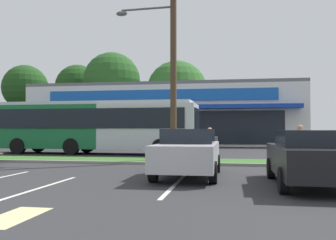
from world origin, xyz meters
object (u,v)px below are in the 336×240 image
pedestrian_near_bench (210,147)px  car_3 (311,157)px  car_0 (188,139)px  utility_pole (171,47)px  pedestrian_far (300,147)px  car_1 (188,152)px  car_2 (122,138)px  city_bus (94,126)px

pedestrian_near_bench → car_3: bearing=-59.9°
car_0 → car_3: bearing=-73.5°
utility_pole → pedestrian_far: size_ratio=5.99×
utility_pole → pedestrian_far: (5.44, -2.47, -4.61)m
car_0 → pedestrian_near_bench: 14.13m
pedestrian_far → car_3: bearing=110.5°
car_1 → car_2: car_2 is taller
city_bus → car_0: bearing=56.2°
utility_pole → car_1: bearing=-74.6°
utility_pole → pedestrian_near_bench: 5.40m
car_2 → pedestrian_near_bench: pedestrian_near_bench is taller
car_0 → car_3: car_3 is taller
pedestrian_near_bench → utility_pole: bearing=134.1°
car_0 → car_2: bearing=-176.9°
car_3 → car_1: bearing=67.2°
utility_pole → car_1: utility_pole is taller
city_bus → car_3: bearing=-46.2°
car_1 → car_3: car_1 is taller
city_bus → car_3: 15.74m
car_0 → car_2: (-5.28, -0.29, 0.08)m
car_2 → pedestrian_far: pedestrian_far is taller
car_3 → pedestrian_far: size_ratio=2.67×
city_bus → pedestrian_near_bench: size_ratio=8.07×
car_0 → pedestrian_near_bench: (2.55, -13.90, 0.08)m
car_0 → utility_pole: bearing=-87.2°
car_0 → car_2: 5.29m
pedestrian_far → car_0: bearing=-40.5°
utility_pole → car_3: bearing=-53.7°
utility_pole → car_0: 12.91m
car_0 → car_1: size_ratio=1.02×
utility_pole → city_bus: (-5.64, 4.84, -3.71)m
car_2 → pedestrian_near_bench: bearing=-60.1°
utility_pole → pedestrian_far: 7.55m
car_2 → car_3: size_ratio=0.92×
city_bus → pedestrian_far: size_ratio=7.59×
pedestrian_near_bench → pedestrian_far: 3.53m
car_1 → pedestrian_far: (3.98, 2.82, 0.06)m
utility_pole → car_3: (4.96, -6.76, -4.68)m
car_0 → car_3: size_ratio=1.00×
car_1 → pedestrian_near_bench: size_ratio=2.78×
utility_pole → car_0: (-0.59, 12.00, -4.74)m
utility_pole → pedestrian_near_bench: (1.96, -1.90, -4.66)m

